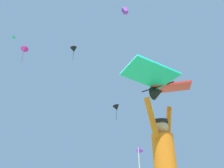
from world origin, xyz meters
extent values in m
cylinder|color=orange|center=(-0.21, -0.36, 1.10)|extent=(0.43, 0.43, 0.56)
sphere|color=tan|center=(-0.21, -0.36, 1.49)|extent=(0.23, 0.23, 0.23)
cylinder|color=black|center=(-0.21, -0.36, 1.59)|extent=(0.30, 0.30, 0.05)
cylinder|color=orange|center=(0.04, -0.27, 1.61)|extent=(0.29, 0.17, 0.62)
cylinder|color=orange|center=(-0.46, -0.44, 1.61)|extent=(0.29, 0.17, 0.62)
cylinder|color=black|center=(-0.21, -0.36, 2.21)|extent=(0.23, 0.63, 0.02)
cube|color=red|center=(0.19, -0.33, 2.29)|extent=(1.01, 1.00, 0.19)
cube|color=#19B2AD|center=(-0.55, -0.57, 2.29)|extent=(0.84, 0.74, 0.19)
cone|color=black|center=(-0.21, -0.36, 2.11)|extent=(0.29, 0.27, 0.24)
cone|color=#DB2393|center=(-2.37, 19.62, 14.25)|extent=(1.27, 1.37, 1.07)
cylinder|color=#991867|center=(-2.37, 19.62, 13.29)|extent=(0.04, 0.04, 1.24)
cone|color=black|center=(11.95, 22.74, 10.14)|extent=(1.26, 1.26, 1.13)
cylinder|color=black|center=(11.95, 22.74, 9.01)|extent=(0.04, 0.04, 1.46)
pyramid|color=#19B2AD|center=(-4.00, 24.29, 18.78)|extent=(0.54, 0.53, 0.20)
cone|color=black|center=(5.23, 25.64, 20.43)|extent=(1.69, 1.56, 1.16)
cylinder|color=black|center=(5.23, 25.64, 19.19)|extent=(0.05, 0.05, 1.62)
cube|color=purple|center=(6.01, 10.18, 16.16)|extent=(0.70, 0.71, 0.86)
cone|color=purple|center=(2.81, 4.38, 1.71)|extent=(0.28, 0.24, 0.24)
camera|label=1|loc=(-2.43, -2.83, 0.80)|focal=31.83mm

